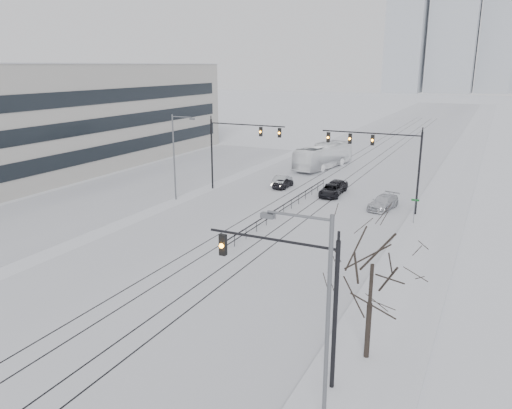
# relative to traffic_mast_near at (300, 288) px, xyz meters

# --- Properties ---
(ground) EXTENTS (500.00, 500.00, 0.00)m
(ground) POSITION_rel_traffic_mast_near_xyz_m (-10.79, -6.00, -4.56)
(ground) COLOR silver
(ground) RESTS_ON ground
(road) EXTENTS (22.00, 260.00, 0.02)m
(road) POSITION_rel_traffic_mast_near_xyz_m (-10.79, 54.00, -4.55)
(road) COLOR silver
(road) RESTS_ON ground
(sidewalk_east) EXTENTS (5.00, 260.00, 0.16)m
(sidewalk_east) POSITION_rel_traffic_mast_near_xyz_m (2.71, 54.00, -4.48)
(sidewalk_east) COLOR silver
(sidewalk_east) RESTS_ON ground
(curb) EXTENTS (0.10, 260.00, 0.12)m
(curb) POSITION_rel_traffic_mast_near_xyz_m (0.26, 54.00, -4.50)
(curb) COLOR gray
(curb) RESTS_ON ground
(parking_strip) EXTENTS (14.00, 60.00, 0.03)m
(parking_strip) POSITION_rel_traffic_mast_near_xyz_m (-30.79, 29.00, -4.55)
(parking_strip) COLOR silver
(parking_strip) RESTS_ON ground
(tram_rails) EXTENTS (5.30, 180.00, 0.01)m
(tram_rails) POSITION_rel_traffic_mast_near_xyz_m (-10.79, 34.00, -4.54)
(tram_rails) COLOR black
(tram_rails) RESTS_ON ground
(office_building) EXTENTS (20.20, 62.20, 14.11)m
(office_building) POSITION_rel_traffic_mast_near_xyz_m (-48.76, 29.00, 2.50)
(office_building) COLOR beige
(office_building) RESTS_ON ground
(skyline) EXTENTS (96.00, 48.00, 72.00)m
(skyline) POSITION_rel_traffic_mast_near_xyz_m (-5.77, 267.63, 26.08)
(skyline) COLOR #A0A6AF
(skyline) RESTS_ON ground
(traffic_mast_near) EXTENTS (6.10, 0.37, 7.00)m
(traffic_mast_near) POSITION_rel_traffic_mast_near_xyz_m (0.00, 0.00, 0.00)
(traffic_mast_near) COLOR black
(traffic_mast_near) RESTS_ON ground
(traffic_mast_ne) EXTENTS (9.60, 0.37, 8.00)m
(traffic_mast_ne) POSITION_rel_traffic_mast_near_xyz_m (-2.64, 29.00, 1.20)
(traffic_mast_ne) COLOR black
(traffic_mast_ne) RESTS_ON ground
(traffic_mast_nw) EXTENTS (9.10, 0.37, 8.00)m
(traffic_mast_nw) POSITION_rel_traffic_mast_near_xyz_m (-19.31, 30.00, 1.01)
(traffic_mast_nw) COLOR black
(traffic_mast_nw) RESTS_ON ground
(street_light_east) EXTENTS (2.73, 0.25, 9.00)m
(street_light_east) POSITION_rel_traffic_mast_near_xyz_m (1.91, -3.00, 0.65)
(street_light_east) COLOR #595B60
(street_light_east) RESTS_ON ground
(street_light_west) EXTENTS (2.73, 0.25, 9.00)m
(street_light_west) POSITION_rel_traffic_mast_near_xyz_m (-22.99, 24.00, 0.65)
(street_light_west) COLOR #595B60
(street_light_west) RESTS_ON ground
(bare_tree) EXTENTS (4.40, 4.40, 6.10)m
(bare_tree) POSITION_rel_traffic_mast_near_xyz_m (2.41, 3.00, -0.07)
(bare_tree) COLOR black
(bare_tree) RESTS_ON ground
(median_fence) EXTENTS (0.06, 24.00, 1.00)m
(median_fence) POSITION_rel_traffic_mast_near_xyz_m (-10.79, 24.00, -4.04)
(median_fence) COLOR black
(median_fence) RESTS_ON ground
(street_sign) EXTENTS (0.70, 0.06, 2.40)m
(street_sign) POSITION_rel_traffic_mast_near_xyz_m (1.01, 26.00, -2.96)
(street_sign) COLOR #595B60
(street_sign) RESTS_ON ground
(sedan_sb_inner) EXTENTS (1.52, 3.66, 1.24)m
(sedan_sb_inner) POSITION_rel_traffic_mast_near_xyz_m (-15.00, 33.82, -3.94)
(sedan_sb_inner) COLOR black
(sedan_sb_inner) RESTS_ON ground
(sedan_sb_outer) EXTENTS (1.80, 4.21, 1.35)m
(sedan_sb_outer) POSITION_rel_traffic_mast_near_xyz_m (-15.36, 34.40, -3.89)
(sedan_sb_outer) COLOR #9DA1A5
(sedan_sb_outer) RESTS_ON ground
(sedan_nb_front) EXTENTS (2.50, 4.72, 1.26)m
(sedan_nb_front) POSITION_rel_traffic_mast_near_xyz_m (-8.79, 32.64, -3.93)
(sedan_nb_front) COLOR black
(sedan_nb_front) RESTS_ON ground
(sedan_nb_right) EXTENTS (2.70, 4.89, 1.34)m
(sedan_nb_right) POSITION_rel_traffic_mast_near_xyz_m (-2.55, 29.98, -3.89)
(sedan_nb_right) COLOR silver
(sedan_nb_right) RESTS_ON ground
(sedan_nb_far) EXTENTS (2.15, 4.46, 1.47)m
(sedan_nb_far) POSITION_rel_traffic_mast_near_xyz_m (-8.79, 34.11, -3.83)
(sedan_nb_far) COLOR black
(sedan_nb_far) RESTS_ON ground
(box_truck) EXTENTS (5.01, 12.25, 3.33)m
(box_truck) POSITION_rel_traffic_mast_near_xyz_m (-14.53, 46.97, -2.90)
(box_truck) COLOR white
(box_truck) RESTS_ON ground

